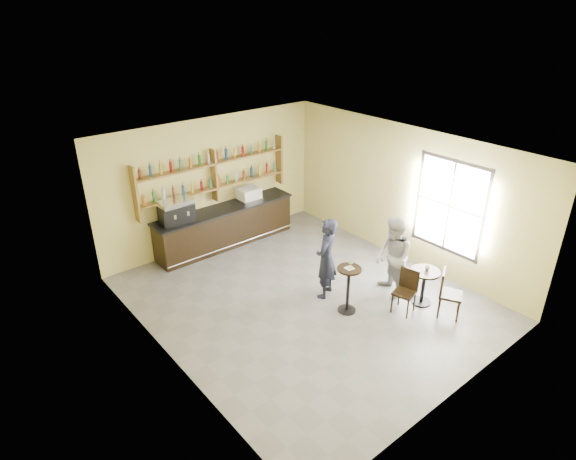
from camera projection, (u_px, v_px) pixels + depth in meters
floor at (305, 299)px, 10.07m from camera, size 7.00×7.00×0.00m
ceiling at (308, 151)px, 8.67m from camera, size 7.00×7.00×0.00m
wall_back at (212, 182)px, 11.80m from camera, size 7.00×0.00×7.00m
wall_front at (466, 313)px, 6.93m from camera, size 7.00×0.00×7.00m
wall_left at (165, 283)px, 7.66m from camera, size 0.00×7.00×7.00m
wall_right at (404, 194)px, 11.08m from camera, size 0.00×7.00×7.00m
window_pane at (449, 206)px, 10.20m from camera, size 0.00×2.00×2.00m
window_frame at (449, 206)px, 10.19m from camera, size 0.04×1.70×2.10m
shelf_unit at (214, 176)px, 11.62m from camera, size 4.00×0.26×1.40m
liquor_bottles at (214, 169)px, 11.54m from camera, size 3.68×0.10×1.00m
bar_counter at (225, 226)px, 12.09m from camera, size 3.73×0.73×1.01m
espresso_machine at (176, 211)px, 11.02m from camera, size 0.81×0.58×0.54m
pastry_case at (249, 194)px, 12.22m from camera, size 0.59×0.49×0.33m
pedestal_table at (348, 290)px, 9.49m from camera, size 0.56×0.56×0.99m
napkin at (349, 268)px, 9.27m from camera, size 0.17×0.17×0.00m
donut at (350, 267)px, 9.26m from camera, size 0.13×0.13×0.04m
cup_pedestal at (351, 262)px, 9.41m from camera, size 0.14×0.14×0.09m
man_main at (326, 258)px, 9.84m from camera, size 0.76×0.67×1.76m
cafe_table at (423, 287)px, 9.80m from camera, size 0.71×0.71×0.76m
cup_cafe at (427, 268)px, 9.64m from camera, size 0.11×0.11×0.09m
chair_west at (404, 292)px, 9.48m from camera, size 0.48×0.48×0.91m
chair_south at (451, 294)px, 9.36m from camera, size 0.57×0.57×0.97m
patron_second at (393, 258)px, 9.87m from camera, size 0.94×1.04×1.75m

